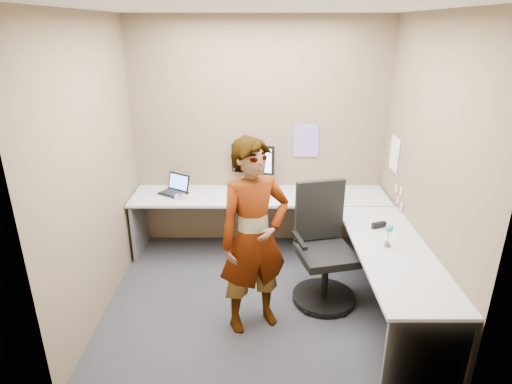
{
  "coord_description": "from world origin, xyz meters",
  "views": [
    {
      "loc": [
        -0.03,
        -3.65,
        2.58
      ],
      "look_at": [
        -0.04,
        0.25,
        1.05
      ],
      "focal_mm": 30.0,
      "sensor_mm": 36.0,
      "label": 1
    }
  ],
  "objects_px": {
    "office_chair": "(323,255)",
    "desk": "(301,228)",
    "monitor": "(253,162)",
    "person": "(254,238)"
  },
  "relations": [
    {
      "from": "desk",
      "to": "person",
      "type": "xyz_separation_m",
      "value": [
        -0.49,
        -0.77,
        0.29
      ]
    },
    {
      "from": "monitor",
      "to": "person",
      "type": "relative_size",
      "value": 0.29
    },
    {
      "from": "monitor",
      "to": "desk",
      "type": "bearing_deg",
      "value": -40.16
    },
    {
      "from": "desk",
      "to": "monitor",
      "type": "relative_size",
      "value": 5.9
    },
    {
      "from": "office_chair",
      "to": "person",
      "type": "relative_size",
      "value": 0.67
    },
    {
      "from": "person",
      "to": "office_chair",
      "type": "bearing_deg",
      "value": 6.14
    },
    {
      "from": "monitor",
      "to": "person",
      "type": "distance_m",
      "value": 1.55
    },
    {
      "from": "office_chair",
      "to": "desk",
      "type": "bearing_deg",
      "value": 103.39
    },
    {
      "from": "desk",
      "to": "office_chair",
      "type": "xyz_separation_m",
      "value": [
        0.18,
        -0.37,
        -0.11
      ]
    },
    {
      "from": "desk",
      "to": "office_chair",
      "type": "height_order",
      "value": "office_chair"
    }
  ]
}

